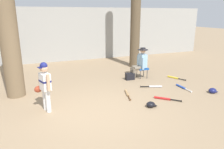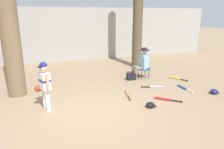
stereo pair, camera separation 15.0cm
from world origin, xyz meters
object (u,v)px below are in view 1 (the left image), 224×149
batting_helmet_black (151,105)px  seated_spectator (140,62)px  young_ballplayer (45,84)px  handbag_beside_stool (130,76)px  bat_blue_youth (182,87)px  bat_yellow_trainer (174,78)px  tree_near_player (6,17)px  tree_behind_spectator (136,14)px  folding_stool (142,69)px  bat_aluminum_silver (154,86)px  bat_red_barrel (164,99)px  bat_wood_tan (127,94)px  batting_helmet_navy (213,91)px

batting_helmet_black → seated_spectator: bearing=67.6°
young_ballplayer → handbag_beside_stool: 3.67m
young_ballplayer → batting_helmet_black: 2.86m
bat_blue_youth → bat_yellow_trainer: bearing=65.7°
tree_near_player → bat_blue_youth: (5.26, -1.34, -2.35)m
bat_yellow_trainer → tree_behind_spectator: bearing=103.4°
folding_stool → bat_aluminum_silver: bearing=-99.3°
tree_near_player → seated_spectator: 4.82m
tree_behind_spectator → bat_red_barrel: bearing=-104.8°
seated_spectator → bat_red_barrel: seated_spectator is taller
tree_behind_spectator → batting_helmet_black: (-1.72, -4.32, -2.37)m
bat_blue_youth → tree_near_player: bearing=165.7°
bat_aluminum_silver → batting_helmet_black: bearing=-125.2°
bat_wood_tan → tree_near_player: bearing=159.8°
folding_stool → bat_yellow_trainer: folding_stool is taller
batting_helmet_black → handbag_beside_stool: bearing=76.8°
handbag_beside_stool → bat_blue_youth: (1.24, -1.53, -0.10)m
young_ballplayer → bat_red_barrel: young_ballplayer is taller
seated_spectator → bat_red_barrel: size_ratio=1.93×
folding_stool → batting_helmet_black: (-1.14, -2.53, -0.29)m
tree_behind_spectator → bat_yellow_trainer: bearing=-76.6°
bat_blue_youth → batting_helmet_black: (-1.82, -0.93, 0.04)m
tree_near_player → tree_behind_spectator: 5.55m
handbag_beside_stool → bat_blue_youth: 1.97m
seated_spectator → batting_helmet_navy: size_ratio=3.95×
bat_wood_tan → handbag_beside_stool: bearing=60.7°
folding_stool → bat_aluminum_silver: 1.24m
bat_blue_youth → batting_helmet_black: size_ratio=2.62×
seated_spectator → bat_wood_tan: size_ratio=1.48×
bat_red_barrel → bat_aluminum_silver: bearing=74.3°
bat_blue_youth → batting_helmet_navy: size_ratio=2.49×
young_ballplayer → folding_stool: 4.18m
young_ballplayer → bat_yellow_trainer: 5.11m
folding_stool → bat_aluminum_silver: size_ratio=0.58×
tree_behind_spectator → bat_wood_tan: 4.46m
bat_aluminum_silver → bat_blue_youth: size_ratio=0.94×
young_ballplayer → batting_helmet_navy: (5.08, -0.63, -0.67)m
tree_near_player → folding_stool: 5.01m
bat_wood_tan → batting_helmet_black: bearing=-79.8°
seated_spectator → batting_helmet_black: size_ratio=4.15×
batting_helmet_black → batting_helmet_navy: 2.43m
tree_behind_spectator → seated_spectator: bearing=-110.6°
bat_blue_youth → bat_wood_tan: bearing=175.8°
tree_near_player → bat_yellow_trainer: (5.72, -0.32, -2.35)m
bat_wood_tan → batting_helmet_navy: (2.62, -0.88, 0.04)m
tree_near_player → young_ballplayer: 2.32m
bat_aluminum_silver → bat_yellow_trainer: (1.33, 0.61, 0.00)m
bat_aluminum_silver → bat_red_barrel: (-0.29, -1.04, 0.00)m
tree_near_player → bat_red_barrel: tree_near_player is taller
bat_wood_tan → batting_helmet_black: 1.10m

